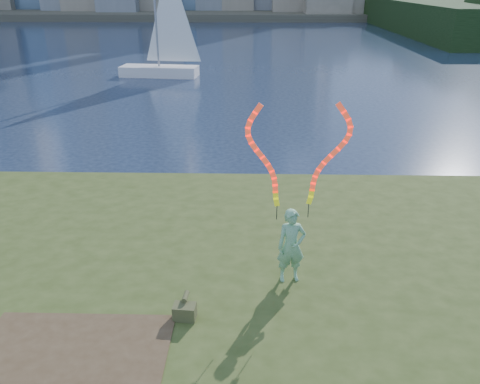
{
  "coord_description": "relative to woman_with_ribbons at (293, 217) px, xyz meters",
  "views": [
    {
      "loc": [
        0.74,
        -8.55,
        6.41
      ],
      "look_at": [
        0.51,
        1.0,
        2.09
      ],
      "focal_mm": 35.0,
      "sensor_mm": 36.0,
      "label": 1
    }
  ],
  "objects": [
    {
      "name": "grassy_knoll",
      "position": [
        -1.56,
        -1.84,
        -1.88
      ],
      "size": [
        20.0,
        18.0,
        0.8
      ],
      "color": "#354318",
      "rests_on": "ground"
    },
    {
      "name": "dirt_patch",
      "position": [
        -3.76,
        -2.75,
        -1.41
      ],
      "size": [
        3.2,
        3.0,
        0.02
      ],
      "primitive_type": "cube",
      "color": "#47331E",
      "rests_on": "grassy_knoll"
    },
    {
      "name": "ground",
      "position": [
        -1.56,
        0.45,
        -2.22
      ],
      "size": [
        320.0,
        320.0,
        0.0
      ],
      "primitive_type": "plane",
      "color": "#17233A",
      "rests_on": "ground"
    },
    {
      "name": "woman_with_ribbons",
      "position": [
        0.0,
        0.0,
        0.0
      ],
      "size": [
        2.01,
        0.52,
        3.97
      ],
      "rotation": [
        0.0,
        0.0,
        0.17
      ],
      "color": "#1F792E",
      "rests_on": "grassy_knoll"
    },
    {
      "name": "canvas_bag",
      "position": [
        -1.99,
        -1.3,
        -1.26
      ],
      "size": [
        0.43,
        0.48,
        0.39
      ],
      "rotation": [
        0.0,
        0.0,
        -0.08
      ],
      "color": "#3E4421",
      "rests_on": "grassy_knoll"
    },
    {
      "name": "sailboat",
      "position": [
        -7.28,
        26.57,
        -0.67
      ],
      "size": [
        6.01,
        2.4,
        9.02
      ],
      "rotation": [
        0.0,
        0.0,
        -0.11
      ],
      "color": "white",
      "rests_on": "ground"
    },
    {
      "name": "far_shore",
      "position": [
        -1.56,
        95.45,
        -1.62
      ],
      "size": [
        320.0,
        40.0,
        1.2
      ],
      "primitive_type": "cube",
      "color": "#474234",
      "rests_on": "ground"
    }
  ]
}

